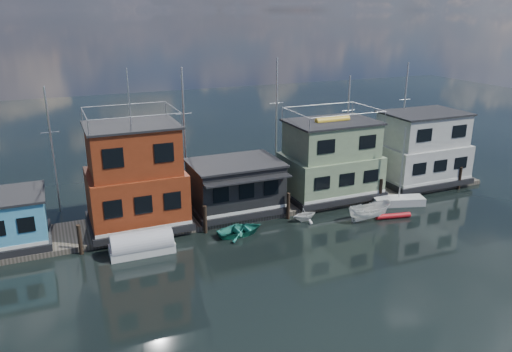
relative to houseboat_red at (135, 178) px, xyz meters
name	(u,v)px	position (x,y,z in m)	size (l,w,h in m)	color
ground	(310,279)	(8.50, -12.00, -4.10)	(160.00, 160.00, 0.00)	black
dock	(241,210)	(8.50, 0.00, -3.90)	(48.00, 5.00, 0.40)	#595147
houseboat_red	(135,178)	(0.00, 0.00, 0.00)	(7.40, 5.90, 11.86)	black
houseboat_dark	(235,186)	(8.00, -0.02, -1.69)	(7.40, 6.10, 4.06)	black
houseboat_green	(331,160)	(17.00, 0.00, -0.55)	(8.40, 5.90, 7.03)	black
houseboat_white	(421,149)	(27.00, 0.00, -0.57)	(8.40, 5.90, 6.66)	black
pilings	(250,212)	(8.17, -2.80, -3.00)	(42.28, 0.28, 2.20)	#2D2116
background_masts	(264,128)	(13.26, 6.00, 1.45)	(36.40, 0.16, 12.00)	silver
dinghy_teal	(241,230)	(6.85, -4.13, -3.73)	(2.55, 3.57, 0.74)	#258977
tarp_runabout	(142,245)	(-0.58, -4.34, -3.44)	(4.43, 1.86, 1.78)	silver
motorboat	(369,211)	(17.39, -5.62, -3.36)	(1.44, 3.83, 1.48)	white
day_sailer	(399,200)	(21.74, -3.79, -3.69)	(4.59, 2.68, 6.87)	silver
red_kayak	(393,216)	(19.40, -6.12, -3.89)	(0.43, 0.43, 2.93)	red
dinghy_white	(305,214)	(12.50, -3.74, -3.55)	(1.80, 2.09, 1.10)	white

